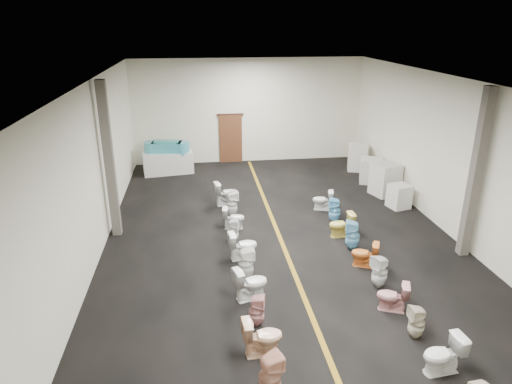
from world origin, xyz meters
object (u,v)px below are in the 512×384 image
Objects in this scene: toilet_right_4 at (380,271)px; toilet_right_8 at (335,210)px; toilet_right_9 at (323,200)px; toilet_left_2 at (262,337)px; appliance_crate_a at (399,196)px; toilet_left_6 at (243,246)px; toilet_right_1 at (443,355)px; toilet_left_1 at (270,376)px; toilet_right_3 at (392,297)px; toilet_left_5 at (246,264)px; appliance_crate_c at (371,171)px; toilet_right_5 at (365,254)px; display_table at (168,162)px; toilet_right_2 at (417,322)px; toilet_left_9 at (232,204)px; appliance_crate_b at (385,179)px; toilet_left_7 at (233,230)px; toilet_left_10 at (226,193)px; bathtub at (167,148)px; toilet_right_7 at (341,225)px; toilet_right_6 at (353,235)px; toilet_left_4 at (251,283)px; appliance_crate_d at (358,157)px; toilet_left_3 at (257,311)px; toilet_left_8 at (234,218)px.

toilet_right_8 is at bearing 157.62° from toilet_right_4.
toilet_left_2 is at bearing -8.86° from toilet_right_9.
appliance_crate_a is 2.61m from toilet_right_9.
toilet_left_6 is at bearing -142.11° from toilet_right_4.
toilet_right_8 reaches higher than toilet_right_1.
toilet_right_1 is (3.15, 0.15, -0.04)m from toilet_left_1.
toilet_left_6 is at bearing -110.83° from toilet_right_3.
appliance_crate_c is at bearing -49.58° from toilet_left_5.
toilet_right_5 is at bearing -160.61° from toilet_right_3.
toilet_right_8 is at bearing -46.77° from display_table.
appliance_crate_c is 1.31× the size of toilet_right_2.
toilet_left_9 is 1.24× the size of toilet_right_9.
appliance_crate_b reaches higher than toilet_left_7.
toilet_left_10 reaches higher than toilet_left_6.
bathtub is 5.41m from toilet_left_9.
appliance_crate_c is 1.12× the size of toilet_left_1.
toilet_right_6 is at bearing 2.32° from toilet_right_7.
toilet_left_4 is at bearing 171.85° from toilet_left_6.
appliance_crate_d is 1.59× the size of toilet_right_5.
bathtub is 9.33m from toilet_right_6.
toilet_left_4 is (-5.62, -4.72, -0.00)m from appliance_crate_a.
toilet_right_7 is (-2.61, -3.14, -0.21)m from appliance_crate_b.
toilet_left_9 is (-0.07, 2.87, 0.04)m from toilet_left_6.
toilet_right_2 is at bearing -167.51° from toilet_left_10.
toilet_left_7 is at bearing -152.09° from appliance_crate_b.
toilet_left_9 is 8.16m from toilet_right_1.
toilet_right_2 is at bearing -93.02° from toilet_left_2.
toilet_left_6 is at bearing -4.62° from toilet_left_2.
toilet_right_3 is 5.72m from toilet_right_9.
toilet_left_1 reaches higher than toilet_left_7.
toilet_right_5 is (-2.54, -4.91, -0.23)m from appliance_crate_b.
toilet_right_3 is 0.99× the size of toilet_right_5.
appliance_crate_b reaches higher than display_table.
toilet_left_4 reaches higher than toilet_right_9.
appliance_crate_d reaches higher than toilet_left_10.
toilet_right_1 reaches higher than toilet_left_3.
toilet_left_5 is at bearing 13.26° from toilet_left_3.
toilet_left_3 is 0.92× the size of toilet_left_6.
toilet_right_2 is at bearing 27.60° from toilet_right_3.
toilet_left_8 is (-0.06, 5.67, -0.05)m from toilet_left_2.
appliance_crate_c is 0.86× the size of appliance_crate_d.
toilet_right_1 is 1.92m from toilet_right_3.
toilet_left_10 reaches higher than toilet_left_3.
toilet_left_1 is at bearing -161.62° from toilet_left_7.
toilet_left_7 is 1.04× the size of toilet_left_8.
toilet_left_4 is 1.03× the size of toilet_left_6.
toilet_left_2 is at bearing -167.68° from toilet_left_3.
appliance_crate_b is 1.49× the size of toilet_left_2.
appliance_crate_a is 1.16× the size of toilet_right_5.
appliance_crate_a is 9.51m from toilet_left_1.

